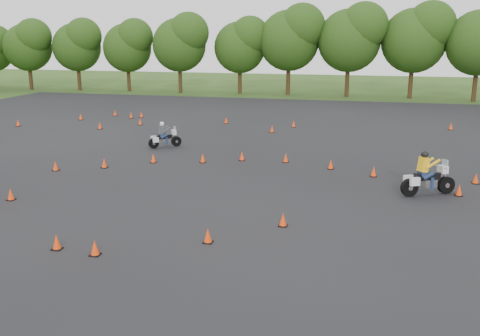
% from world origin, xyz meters
% --- Properties ---
extents(ground, '(140.00, 140.00, 0.00)m').
position_xyz_m(ground, '(0.00, 0.00, 0.00)').
color(ground, '#2D5119').
rests_on(ground, ground).
extents(asphalt_pad, '(62.00, 62.00, 0.00)m').
position_xyz_m(asphalt_pad, '(0.00, 6.00, 0.01)').
color(asphalt_pad, black).
rests_on(asphalt_pad, ground).
extents(treeline, '(86.74, 32.09, 10.82)m').
position_xyz_m(treeline, '(2.74, 35.31, 4.61)').
color(treeline, '#244112').
rests_on(treeline, ground).
extents(traffic_cones, '(36.40, 32.98, 0.45)m').
position_xyz_m(traffic_cones, '(-0.27, 6.06, 0.23)').
color(traffic_cones, '#FF3E0A').
rests_on(traffic_cones, asphalt_pad).
extents(rider_grey, '(1.91, 1.73, 1.52)m').
position_xyz_m(rider_grey, '(-6.49, 12.35, 0.77)').
color(rider_grey, '#404348').
rests_on(rider_grey, ground).
extents(rider_yellow, '(2.48, 1.74, 1.86)m').
position_xyz_m(rider_yellow, '(7.49, 5.98, 0.93)').
color(rider_yellow, yellow).
rests_on(rider_yellow, ground).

